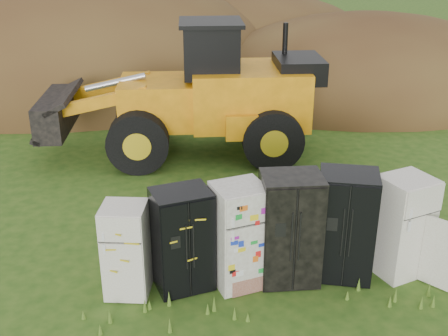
# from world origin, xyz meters

# --- Properties ---
(ground) EXTENTS (120.00, 120.00, 0.00)m
(ground) POSITION_xyz_m (0.00, 0.00, 0.00)
(ground) COLOR #244A13
(ground) RESTS_ON ground
(fridge_leftmost) EXTENTS (0.82, 0.79, 1.61)m
(fridge_leftmost) POSITION_xyz_m (-2.45, -0.04, 0.80)
(fridge_leftmost) COLOR white
(fridge_leftmost) RESTS_ON ground
(fridge_black_side) EXTENTS (1.09, 0.95, 1.79)m
(fridge_black_side) POSITION_xyz_m (-1.52, 0.03, 0.89)
(fridge_black_side) COLOR black
(fridge_black_side) RESTS_ON ground
(fridge_sticker) EXTENTS (0.99, 0.95, 1.84)m
(fridge_sticker) POSITION_xyz_m (-0.58, -0.01, 0.92)
(fridge_sticker) COLOR white
(fridge_sticker) RESTS_ON ground
(fridge_dark_mid) EXTENTS (1.03, 0.85, 1.96)m
(fridge_dark_mid) POSITION_xyz_m (0.30, 0.02, 0.98)
(fridge_dark_mid) COLOR black
(fridge_dark_mid) RESTS_ON ground
(fridge_black_right) EXTENTS (1.16, 1.05, 1.94)m
(fridge_black_right) POSITION_xyz_m (1.28, 0.03, 0.97)
(fridge_black_right) COLOR black
(fridge_black_right) RESTS_ON ground
(fridge_open_door) EXTENTS (1.03, 0.99, 1.82)m
(fridge_open_door) POSITION_xyz_m (2.29, -0.02, 0.91)
(fridge_open_door) COLOR white
(fridge_open_door) RESTS_ON ground
(wheel_loader) EXTENTS (7.49, 3.41, 3.54)m
(wheel_loader) POSITION_xyz_m (-1.29, 6.18, 1.77)
(wheel_loader) COLOR orange
(wheel_loader) RESTS_ON ground
(dirt_mound_right) EXTENTS (12.95, 9.50, 5.77)m
(dirt_mound_right) POSITION_xyz_m (5.94, 11.79, 0.00)
(dirt_mound_right) COLOR #442815
(dirt_mound_right) RESTS_ON ground
(dirt_mound_left) EXTENTS (16.31, 12.24, 8.76)m
(dirt_mound_left) POSITION_xyz_m (-4.82, 14.35, 0.00)
(dirt_mound_left) COLOR #442815
(dirt_mound_left) RESTS_ON ground
(dirt_mound_back) EXTENTS (17.96, 11.97, 6.91)m
(dirt_mound_back) POSITION_xyz_m (-0.01, 17.52, 0.00)
(dirt_mound_back) COLOR #442815
(dirt_mound_back) RESTS_ON ground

